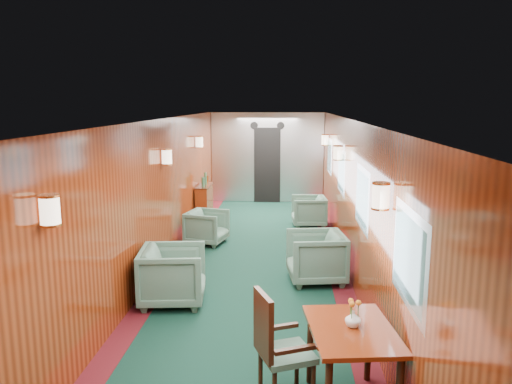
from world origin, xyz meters
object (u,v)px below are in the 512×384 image
at_px(side_chair, 276,343).
at_px(credenza, 204,202).
at_px(armchair_left_near, 173,275).
at_px(dining_table, 351,341).
at_px(armchair_right_near, 316,257).
at_px(armchair_right_far, 309,211).
at_px(armchair_left_far, 207,227).

bearing_deg(side_chair, credenza, 82.25).
bearing_deg(armchair_left_near, side_chair, -152.64).
bearing_deg(dining_table, side_chair, 167.70).
xyz_separation_m(armchair_left_near, armchair_right_near, (1.95, 0.94, -0.01)).
bearing_deg(dining_table, armchair_left_near, 126.18).
xyz_separation_m(side_chair, armchair_right_far, (0.56, 6.50, -0.23)).
relative_size(side_chair, credenza, 0.95).
xyz_separation_m(side_chair, armchair_right_near, (0.53, 3.10, -0.19)).
xyz_separation_m(dining_table, armchair_left_far, (-2.07, 5.08, -0.31)).
distance_m(side_chair, armchair_right_far, 6.53).
height_order(dining_table, side_chair, side_chair).
distance_m(armchair_left_far, armchair_right_far, 2.48).
bearing_deg(armchair_left_far, armchair_right_near, -120.52).
bearing_deg(armchair_left_far, side_chair, -150.18).
xyz_separation_m(credenza, armchair_right_near, (2.31, -3.78, -0.04)).
xyz_separation_m(side_chair, armchair_left_far, (-1.42, 5.01, -0.24)).
bearing_deg(armchair_left_far, armchair_right_far, -39.23).
distance_m(dining_table, credenza, 7.36).
distance_m(dining_table, side_chair, 0.66).
distance_m(armchair_left_near, armchair_right_far, 4.78).
bearing_deg(credenza, side_chair, -75.48).
xyz_separation_m(armchair_left_far, armchair_right_near, (1.95, -1.92, 0.06)).
bearing_deg(armchair_right_near, credenza, -155.97).
distance_m(armchair_left_near, armchair_right_near, 2.17).
bearing_deg(armchair_left_near, credenza, -1.72).
xyz_separation_m(dining_table, credenza, (-2.43, 6.94, -0.21)).
bearing_deg(armchair_right_far, credenza, -103.14).
bearing_deg(side_chair, armchair_right_far, 62.77).
relative_size(side_chair, armchair_right_far, 1.44).
height_order(dining_table, armchair_right_near, same).
bearing_deg(armchair_right_far, armchair_left_far, -57.18).
bearing_deg(armchair_left_near, armchair_left_far, -6.06).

